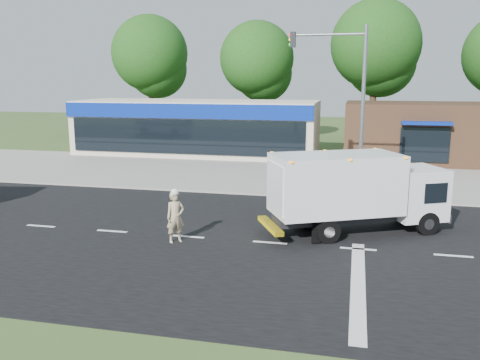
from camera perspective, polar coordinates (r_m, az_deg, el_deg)
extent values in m
plane|color=#385123|center=(17.86, 3.39, -7.07)|extent=(120.00, 120.00, 0.00)
cube|color=black|center=(17.86, 3.39, -7.06)|extent=(60.00, 14.00, 0.02)
cube|color=gray|center=(25.69, 6.46, -1.26)|extent=(60.00, 2.40, 0.12)
cube|color=gray|center=(31.35, 7.68, 0.91)|extent=(60.00, 9.00, 0.02)
cube|color=silver|center=(21.21, -21.44, -4.82)|extent=(1.20, 0.15, 0.01)
cube|color=silver|center=(19.70, -14.17, -5.58)|extent=(1.20, 0.15, 0.01)
cube|color=silver|center=(18.56, -5.83, -6.34)|extent=(1.20, 0.15, 0.01)
cube|color=silver|center=(17.85, 3.39, -7.02)|extent=(1.20, 0.15, 0.01)
cube|color=silver|center=(17.64, 13.13, -7.54)|extent=(1.20, 0.15, 0.01)
cube|color=silver|center=(17.93, 22.84, -7.84)|extent=(1.20, 0.15, 0.01)
cube|color=silver|center=(14.83, 13.11, -11.24)|extent=(0.40, 7.00, 0.01)
cube|color=black|center=(18.93, 10.56, -4.17)|extent=(4.47, 2.84, 0.32)
cube|color=white|center=(20.25, 19.01, -1.33)|extent=(2.50, 2.56, 1.91)
cube|color=black|center=(20.69, 21.06, -0.70)|extent=(0.89, 1.61, 0.82)
cube|color=white|center=(18.63, 10.70, -0.40)|extent=(5.04, 3.97, 2.13)
cube|color=silver|center=(17.84, 3.97, -0.90)|extent=(0.86, 1.65, 1.73)
cube|color=yellow|center=(18.13, 3.42, -5.14)|extent=(1.26, 2.09, 0.16)
cube|color=orange|center=(18.45, 10.82, 2.78)|extent=(4.89, 3.93, 0.07)
cylinder|color=black|center=(21.21, 17.70, -3.40)|extent=(0.90, 0.63, 0.87)
cylinder|color=black|center=(19.81, 20.27, -4.60)|extent=(0.90, 0.63, 0.87)
cylinder|color=black|center=(19.55, 7.75, -4.19)|extent=(0.90, 0.63, 0.87)
cylinder|color=black|center=(17.94, 9.85, -5.68)|extent=(0.90, 0.63, 0.87)
imported|color=tan|center=(17.81, -7.26, -4.15)|extent=(0.78, 0.76, 1.81)
sphere|color=white|center=(17.60, -7.33, -1.39)|extent=(0.28, 0.28, 0.28)
cube|color=beige|center=(38.73, -4.82, 5.93)|extent=(18.00, 6.00, 4.00)
cube|color=navy|center=(35.74, -6.36, 7.70)|extent=(18.00, 0.30, 1.00)
cube|color=black|center=(35.89, -6.29, 4.83)|extent=(17.00, 0.12, 2.40)
cube|color=#382316|center=(37.14, 19.51, 5.09)|extent=(10.00, 6.00, 4.00)
cube|color=navy|center=(33.99, 20.18, 6.04)|extent=(3.00, 1.20, 0.20)
cube|color=black|center=(34.18, 20.01, 3.72)|extent=(3.00, 0.12, 2.20)
cylinder|color=gray|center=(24.37, 13.58, 7.19)|extent=(0.18, 0.18, 8.00)
cylinder|color=gray|center=(24.44, 9.84, 15.80)|extent=(3.40, 0.12, 0.12)
cube|color=black|center=(24.57, 5.96, 15.41)|extent=(0.25, 0.25, 0.70)
cylinder|color=#332114|center=(48.54, -9.92, 8.87)|extent=(0.56, 0.56, 7.35)
sphere|color=#1C4915|center=(48.55, -10.10, 13.83)|extent=(6.93, 6.93, 6.93)
sphere|color=#1C4915|center=(48.78, -9.25, 12.24)|extent=(5.46, 5.46, 5.46)
cylinder|color=#332114|center=(45.62, 1.88, 8.58)|extent=(0.56, 0.56, 6.86)
sphere|color=#1C4915|center=(45.60, 1.91, 13.50)|extent=(6.47, 6.47, 6.47)
sphere|color=#1C4915|center=(45.97, 2.65, 11.89)|extent=(5.10, 5.10, 5.10)
cylinder|color=#332114|center=(44.77, 14.70, 8.79)|extent=(0.56, 0.56, 7.84)
sphere|color=#1C4915|center=(44.82, 15.00, 14.52)|extent=(7.39, 7.39, 7.39)
sphere|color=#1C4915|center=(45.27, 15.53, 12.61)|extent=(5.82, 5.82, 5.82)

